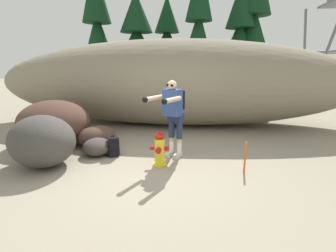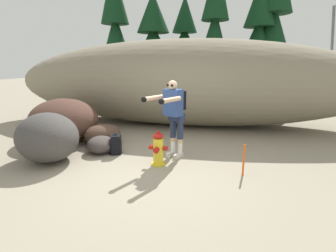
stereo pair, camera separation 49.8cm
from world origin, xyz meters
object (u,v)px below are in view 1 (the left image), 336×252
(boulder_small, at_px, (97,136))
(boulder_outlier, at_px, (97,147))
(spare_backpack, at_px, (113,146))
(boulder_large, at_px, (54,122))
(survey_stake, at_px, (245,157))
(fire_hydrant, at_px, (160,150))
(utility_worker, at_px, (173,110))
(boulder_mid, at_px, (42,141))

(boulder_small, relative_size, boulder_outlier, 1.32)
(spare_backpack, bearing_deg, boulder_large, -43.58)
(survey_stake, bearing_deg, boulder_outlier, 169.83)
(boulder_large, xyz_separation_m, boulder_small, (1.14, -0.10, -0.30))
(boulder_large, bearing_deg, boulder_outlier, -25.80)
(fire_hydrant, height_order, survey_stake, fire_hydrant)
(utility_worker, distance_m, boulder_outlier, 1.92)
(fire_hydrant, bearing_deg, survey_stake, -4.66)
(boulder_small, bearing_deg, boulder_outlier, -66.97)
(boulder_outlier, height_order, survey_stake, survey_stake)
(spare_backpack, distance_m, survey_stake, 2.83)
(boulder_small, xyz_separation_m, boulder_outlier, (0.24, -0.57, -0.07))
(utility_worker, distance_m, boulder_mid, 2.70)
(utility_worker, height_order, survey_stake, utility_worker)
(utility_worker, height_order, boulder_small, utility_worker)
(boulder_outlier, xyz_separation_m, survey_stake, (3.14, -0.56, 0.11))
(spare_backpack, relative_size, survey_stake, 0.78)
(boulder_mid, bearing_deg, survey_stake, 1.80)
(boulder_large, distance_m, boulder_mid, 1.46)
(boulder_mid, bearing_deg, boulder_large, 112.01)
(fire_hydrant, relative_size, boulder_large, 0.39)
(boulder_outlier, bearing_deg, boulder_mid, -140.48)
(boulder_mid, distance_m, boulder_small, 1.41)
(boulder_large, relative_size, boulder_mid, 1.26)
(utility_worker, relative_size, boulder_mid, 1.17)
(spare_backpack, relative_size, boulder_small, 0.51)
(spare_backpack, height_order, boulder_outlier, spare_backpack)
(fire_hydrant, relative_size, utility_worker, 0.43)
(spare_backpack, distance_m, boulder_large, 1.90)
(boulder_mid, height_order, survey_stake, boulder_mid)
(spare_backpack, relative_size, boulder_outlier, 0.67)
(boulder_mid, distance_m, survey_stake, 3.98)
(fire_hydrant, bearing_deg, spare_backpack, 159.10)
(spare_backpack, height_order, boulder_mid, boulder_mid)
(boulder_small, bearing_deg, spare_backpack, -42.93)
(boulder_large, xyz_separation_m, boulder_mid, (0.55, -1.35, -0.05))
(utility_worker, relative_size, survey_stake, 2.80)
(boulder_small, bearing_deg, boulder_large, 174.91)
(fire_hydrant, distance_m, spare_backpack, 1.20)
(boulder_large, bearing_deg, boulder_small, -5.09)
(utility_worker, xyz_separation_m, boulder_small, (-1.95, 0.53, -0.80))
(boulder_small, relative_size, survey_stake, 1.54)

